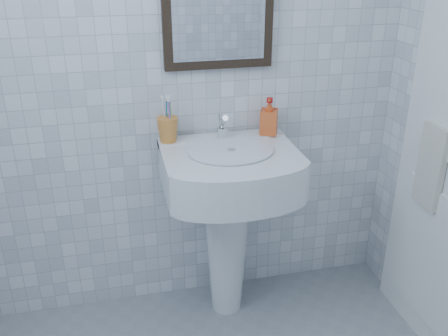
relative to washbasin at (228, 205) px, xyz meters
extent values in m
cube|color=white|center=(-0.19, 0.21, 0.62)|extent=(2.20, 0.02, 2.50)
cone|color=white|center=(0.00, 0.03, -0.25)|extent=(0.24, 0.24, 0.76)
cube|color=white|center=(0.00, -0.03, 0.20)|extent=(0.61, 0.43, 0.18)
cube|color=white|center=(0.00, 0.14, 0.28)|extent=(0.61, 0.11, 0.03)
cylinder|color=white|center=(0.00, -0.06, 0.30)|extent=(0.38, 0.38, 0.01)
cylinder|color=silver|center=(0.00, 0.11, 0.33)|extent=(0.05, 0.05, 0.05)
cylinder|color=silver|center=(0.00, 0.10, 0.39)|extent=(0.03, 0.10, 0.08)
cylinder|color=silver|center=(0.00, 0.13, 0.37)|extent=(0.03, 0.05, 0.09)
imported|color=red|center=(0.23, 0.12, 0.39)|extent=(0.11, 0.11, 0.18)
torus|color=silver|center=(0.87, -0.30, 0.42)|extent=(0.01, 0.18, 0.18)
cube|color=silver|center=(0.85, -0.30, 0.24)|extent=(0.03, 0.16, 0.38)
camera|label=1|loc=(-0.49, -2.04, 1.14)|focal=40.00mm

